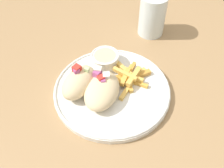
# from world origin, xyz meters

# --- Properties ---
(table) EXTENTS (1.23, 1.23, 0.71)m
(table) POSITION_xyz_m (0.00, 0.00, 0.64)
(table) COLOR #9E7A51
(table) RESTS_ON ground_plane
(plate) EXTENTS (0.30, 0.30, 0.02)m
(plate) POSITION_xyz_m (0.03, -0.01, 0.72)
(plate) COLOR white
(plate) RESTS_ON table
(pita_sandwich_near) EXTENTS (0.15, 0.14, 0.06)m
(pita_sandwich_near) POSITION_xyz_m (-0.01, -0.02, 0.75)
(pita_sandwich_near) COLOR beige
(pita_sandwich_near) RESTS_ON plate
(pita_sandwich_far) EXTENTS (0.14, 0.12, 0.07)m
(pita_sandwich_far) POSITION_xyz_m (-0.04, 0.04, 0.75)
(pita_sandwich_far) COLOR beige
(pita_sandwich_far) RESTS_ON plate
(fries_pile) EXTENTS (0.14, 0.11, 0.03)m
(fries_pile) POSITION_xyz_m (0.08, -0.00, 0.73)
(fries_pile) COLOR gold
(fries_pile) RESTS_ON plate
(sauce_ramekin) EXTENTS (0.08, 0.08, 0.04)m
(sauce_ramekin) POSITION_xyz_m (0.06, 0.08, 0.75)
(sauce_ramekin) COLOR white
(sauce_ramekin) RESTS_ON plate
(water_glass) EXTENTS (0.08, 0.08, 0.13)m
(water_glass) POSITION_xyz_m (0.27, 0.14, 0.77)
(water_glass) COLOR silver
(water_glass) RESTS_ON table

